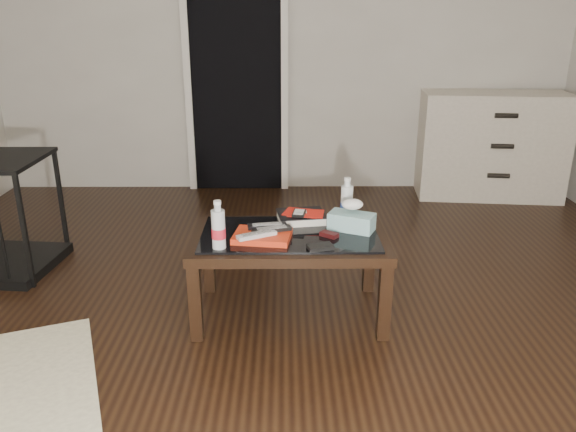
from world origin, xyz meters
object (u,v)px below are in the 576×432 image
(coffee_table, at_px, (290,244))
(water_bottle_left, at_px, (218,225))
(water_bottle_right, at_px, (347,199))
(dresser, at_px, (491,145))
(tissue_box, at_px, (352,222))
(textbook, at_px, (301,217))

(coffee_table, xyz_separation_m, water_bottle_left, (-0.34, -0.19, 0.18))
(coffee_table, xyz_separation_m, water_bottle_right, (0.31, 0.20, 0.18))
(coffee_table, relative_size, dresser, 0.80)
(water_bottle_left, bearing_deg, dresser, 47.15)
(tissue_box, bearing_deg, water_bottle_right, 118.87)
(textbook, xyz_separation_m, water_bottle_right, (0.25, 0.02, 0.10))
(coffee_table, xyz_separation_m, tissue_box, (0.32, 0.04, 0.11))
(textbook, height_order, water_bottle_right, water_bottle_right)
(textbook, distance_m, water_bottle_left, 0.55)
(water_bottle_left, height_order, tissue_box, water_bottle_left)
(textbook, bearing_deg, coffee_table, -118.36)
(dresser, relative_size, textbook, 4.98)
(coffee_table, bearing_deg, dresser, 49.69)
(textbook, height_order, water_bottle_left, water_bottle_left)
(coffee_table, distance_m, water_bottle_left, 0.43)
(dresser, bearing_deg, coffee_table, -124.31)
(tissue_box, bearing_deg, water_bottle_left, -136.18)
(tissue_box, bearing_deg, textbook, 177.24)
(dresser, bearing_deg, water_bottle_right, -121.65)
(dresser, height_order, tissue_box, dresser)
(coffee_table, bearing_deg, tissue_box, 7.74)
(water_bottle_left, xyz_separation_m, tissue_box, (0.66, 0.23, -0.07))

